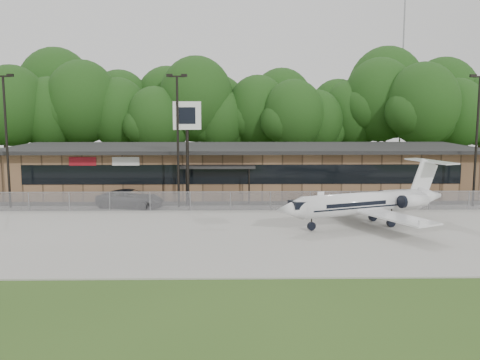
{
  "coord_description": "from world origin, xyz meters",
  "views": [
    {
      "loc": [
        -0.92,
        -24.38,
        7.74
      ],
      "look_at": [
        -0.32,
        12.0,
        2.79
      ],
      "focal_mm": 40.0,
      "sensor_mm": 36.0,
      "label": 1
    }
  ],
  "objects_px": {
    "business_jet": "(368,204)",
    "pole_sign": "(187,127)",
    "terminal": "(241,169)",
    "suv": "(131,199)"
  },
  "relations": [
    {
      "from": "business_jet",
      "to": "pole_sign",
      "type": "xyz_separation_m",
      "value": [
        -12.28,
        7.11,
        4.75
      ]
    },
    {
      "from": "terminal",
      "to": "business_jet",
      "type": "distance_m",
      "value": 16.35
    },
    {
      "from": "business_jet",
      "to": "suv",
      "type": "relative_size",
      "value": 2.41
    },
    {
      "from": "terminal",
      "to": "pole_sign",
      "type": "bearing_deg",
      "value": -121.05
    },
    {
      "from": "terminal",
      "to": "business_jet",
      "type": "relative_size",
      "value": 3.3
    },
    {
      "from": "terminal",
      "to": "business_jet",
      "type": "xyz_separation_m",
      "value": [
        7.98,
        -14.26,
        -0.66
      ]
    },
    {
      "from": "suv",
      "to": "pole_sign",
      "type": "distance_m",
      "value": 7.11
    },
    {
      "from": "terminal",
      "to": "business_jet",
      "type": "height_order",
      "value": "terminal"
    },
    {
      "from": "pole_sign",
      "to": "terminal",
      "type": "bearing_deg",
      "value": 48.03
    },
    {
      "from": "business_jet",
      "to": "suv",
      "type": "xyz_separation_m",
      "value": [
        -16.71,
        6.86,
        -0.8
      ]
    }
  ]
}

